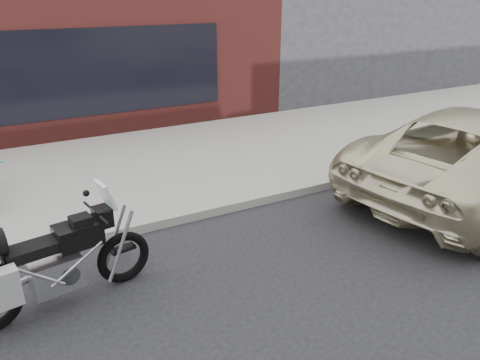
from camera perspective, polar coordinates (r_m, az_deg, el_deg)
name	(u,v)px	position (r m, az deg, el deg)	size (l,w,h in m)	color
near_sidewalk	(130,163)	(10.25, -13.21, 2.08)	(44.00, 6.00, 0.15)	gray
neighbour_building	(319,1)	(20.49, 9.61, 20.68)	(10.00, 10.00, 6.00)	#2A292F
motorcycle	(46,264)	(5.85, -22.57, -9.48)	(2.26, 0.97, 1.44)	black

